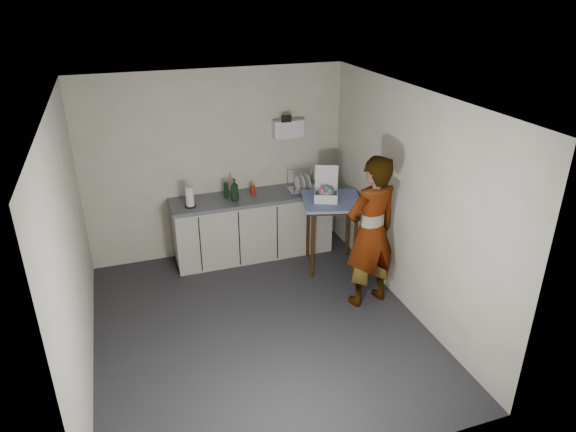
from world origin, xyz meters
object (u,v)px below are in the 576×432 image
object	(u,v)px
soap_bottle	(234,190)
dish_rack	(303,186)
standing_man	(371,232)
dark_bottle	(226,190)
soda_can	(253,190)
kitchen_counter	(253,227)
side_table	(332,208)
paper_towel	(190,197)
bakery_box	(326,193)

from	to	relation	value
soap_bottle	dish_rack	size ratio (longest dim) A/B	0.73
soap_bottle	dish_rack	xyz separation A→B (m)	(0.99, 0.04, -0.09)
standing_man	dark_bottle	size ratio (longest dim) A/B	8.52
soap_bottle	soda_can	world-z (taller)	soap_bottle
kitchen_counter	standing_man	size ratio (longest dim) A/B	1.19
soap_bottle	side_table	bearing A→B (deg)	-25.80
side_table	paper_towel	size ratio (longest dim) A/B	3.60
soda_can	standing_man	bearing A→B (deg)	-59.73
kitchen_counter	dark_bottle	distance (m)	0.69
dark_bottle	paper_towel	bearing A→B (deg)	-164.19
dark_bottle	bakery_box	size ratio (longest dim) A/B	0.52
side_table	soap_bottle	xyz separation A→B (m)	(-1.18, 0.57, 0.20)
kitchen_counter	soda_can	bearing A→B (deg)	64.38
kitchen_counter	soda_can	world-z (taller)	soda_can
side_table	dark_bottle	world-z (taller)	dark_bottle
side_table	soap_bottle	distance (m)	1.32
side_table	dark_bottle	size ratio (longest dim) A/B	4.48
dish_rack	dark_bottle	bearing A→B (deg)	174.95
side_table	dish_rack	size ratio (longest dim) A/B	2.35
standing_man	soap_bottle	world-z (taller)	standing_man
soap_bottle	dish_rack	distance (m)	0.99
standing_man	soda_can	world-z (taller)	standing_man
bakery_box	dish_rack	bearing A→B (deg)	124.37
side_table	paper_towel	world-z (taller)	paper_towel
standing_man	paper_towel	world-z (taller)	standing_man
standing_man	bakery_box	xyz separation A→B (m)	(-0.16, 0.99, 0.14)
standing_man	soap_bottle	size ratio (longest dim) A/B	6.11
dish_rack	soap_bottle	bearing A→B (deg)	-177.92
soda_can	paper_towel	size ratio (longest dim) A/B	0.46
soda_can	dish_rack	world-z (taller)	dish_rack
soap_bottle	bakery_box	xyz separation A→B (m)	(1.10, -0.53, 0.02)
soda_can	dish_rack	bearing A→B (deg)	-8.50
standing_man	dark_bottle	bearing A→B (deg)	-61.89
kitchen_counter	bakery_box	size ratio (longest dim) A/B	5.27
dark_bottle	soap_bottle	bearing A→B (deg)	-56.60
side_table	dark_bottle	distance (m)	1.45
kitchen_counter	side_table	distance (m)	1.21
dark_bottle	soda_can	bearing A→B (deg)	1.52
standing_man	paper_towel	xyz separation A→B (m)	(-1.86, 1.51, 0.10)
soda_can	bakery_box	xyz separation A→B (m)	(0.81, -0.67, 0.11)
kitchen_counter	dish_rack	distance (m)	0.92
kitchen_counter	side_table	world-z (taller)	side_table
kitchen_counter	dark_bottle	xyz separation A→B (m)	(-0.35, 0.05, 0.59)
soap_bottle	dark_bottle	distance (m)	0.16
soda_can	dark_bottle	distance (m)	0.38
kitchen_counter	standing_man	distance (m)	1.96
paper_towel	bakery_box	xyz separation A→B (m)	(1.70, -0.52, 0.04)
soap_bottle	soda_can	xyz separation A→B (m)	(0.29, 0.14, -0.09)
kitchen_counter	dish_rack	size ratio (longest dim) A/B	5.34
soap_bottle	paper_towel	size ratio (longest dim) A/B	1.12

